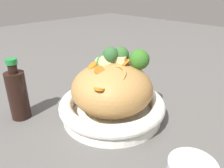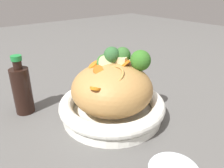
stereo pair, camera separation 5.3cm
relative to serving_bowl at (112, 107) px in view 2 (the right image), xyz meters
name	(u,v)px [view 2 (the right image)]	position (x,y,z in m)	size (l,w,h in m)	color
ground_plane	(112,117)	(0.00, 0.00, -0.03)	(3.00, 3.00, 0.00)	#545350
serving_bowl	(112,107)	(0.00, 0.00, 0.00)	(0.26, 0.26, 0.05)	white
noodle_heap	(112,88)	(0.00, 0.00, 0.05)	(0.20, 0.20, 0.12)	#AE7E44
broccoli_florets	(129,58)	(-0.04, 0.01, 0.12)	(0.10, 0.11, 0.06)	#9FBC78
carrot_coins	(104,69)	(0.02, 0.00, 0.11)	(0.13, 0.10, 0.04)	orange
zucchini_slices	(104,62)	(-0.01, -0.04, 0.11)	(0.07, 0.08, 0.05)	beige
chicken_chunks	(125,62)	(-0.04, 0.00, 0.11)	(0.05, 0.05, 0.03)	beige
soy_sauce_bottle	(22,89)	(0.16, -0.16, 0.04)	(0.05, 0.05, 0.15)	black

